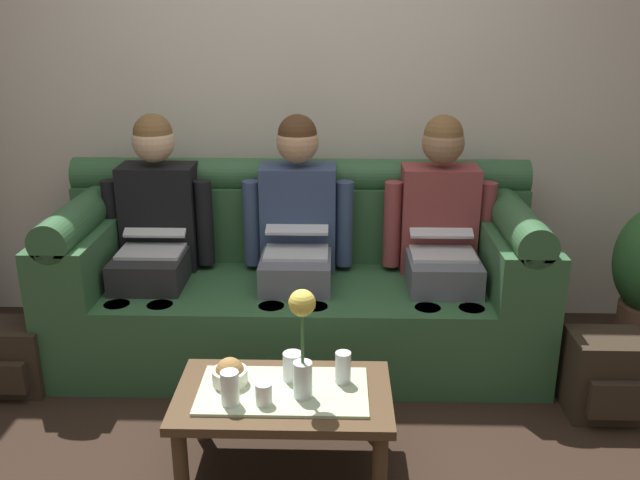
{
  "coord_description": "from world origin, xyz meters",
  "views": [
    {
      "loc": [
        0.2,
        -2.08,
        1.73
      ],
      "look_at": [
        0.12,
        0.93,
        0.69
      ],
      "focal_mm": 38.47,
      "sensor_mm": 36.0,
      "label": 1
    }
  ],
  "objects_px": {
    "person_middle": "(297,230)",
    "cup_far_left": "(230,388)",
    "backpack_left": "(13,358)",
    "person_right": "(441,231)",
    "backpack_right": "(605,376)",
    "flower_vase": "(302,337)",
    "coffee_table": "(283,403)",
    "cup_near_right": "(293,366)",
    "cup_far_center": "(264,394)",
    "person_left": "(155,229)",
    "snack_bowl": "(230,374)",
    "cup_near_left": "(343,367)",
    "couch": "(298,284)"
  },
  "relations": [
    {
      "from": "cup_near_right",
      "to": "cup_far_center",
      "type": "relative_size",
      "value": 1.34
    },
    {
      "from": "person_middle",
      "to": "backpack_left",
      "type": "relative_size",
      "value": 3.7
    },
    {
      "from": "person_middle",
      "to": "backpack_right",
      "type": "relative_size",
      "value": 3.31
    },
    {
      "from": "flower_vase",
      "to": "cup_far_left",
      "type": "xyz_separation_m",
      "value": [
        -0.26,
        -0.06,
        -0.18
      ]
    },
    {
      "from": "backpack_left",
      "to": "cup_near_left",
      "type": "bearing_deg",
      "value": -18.12
    },
    {
      "from": "cup_near_right",
      "to": "backpack_left",
      "type": "bearing_deg",
      "value": 160.15
    },
    {
      "from": "cup_far_left",
      "to": "cup_far_center",
      "type": "bearing_deg",
      "value": 1.19
    },
    {
      "from": "person_left",
      "to": "cup_near_right",
      "type": "relative_size",
      "value": 11.03
    },
    {
      "from": "cup_near_right",
      "to": "backpack_left",
      "type": "height_order",
      "value": "cup_near_right"
    },
    {
      "from": "person_left",
      "to": "coffee_table",
      "type": "bearing_deg",
      "value": -54.37
    },
    {
      "from": "cup_far_center",
      "to": "cup_far_left",
      "type": "xyz_separation_m",
      "value": [
        -0.12,
        -0.0,
        0.02
      ]
    },
    {
      "from": "coffee_table",
      "to": "cup_near_right",
      "type": "height_order",
      "value": "cup_near_right"
    },
    {
      "from": "cup_far_center",
      "to": "backpack_left",
      "type": "bearing_deg",
      "value": 152.16
    },
    {
      "from": "cup_far_center",
      "to": "cup_near_left",
      "type": "bearing_deg",
      "value": 28.79
    },
    {
      "from": "person_right",
      "to": "cup_far_left",
      "type": "xyz_separation_m",
      "value": [
        -0.9,
        -1.1,
        -0.24
      ]
    },
    {
      "from": "couch",
      "to": "cup_near_right",
      "type": "distance_m",
      "value": 0.93
    },
    {
      "from": "cup_far_left",
      "to": "backpack_right",
      "type": "xyz_separation_m",
      "value": [
        1.56,
        0.53,
        -0.24
      ]
    },
    {
      "from": "coffee_table",
      "to": "cup_far_center",
      "type": "relative_size",
      "value": 9.92
    },
    {
      "from": "couch",
      "to": "cup_near_right",
      "type": "xyz_separation_m",
      "value": [
        0.03,
        -0.92,
        0.04
      ]
    },
    {
      "from": "person_middle",
      "to": "cup_far_center",
      "type": "distance_m",
      "value": 1.13
    },
    {
      "from": "cup_near_left",
      "to": "cup_far_center",
      "type": "height_order",
      "value": "cup_near_left"
    },
    {
      "from": "cup_far_center",
      "to": "cup_far_left",
      "type": "height_order",
      "value": "cup_far_left"
    },
    {
      "from": "cup_near_left",
      "to": "backpack_left",
      "type": "distance_m",
      "value": 1.64
    },
    {
      "from": "flower_vase",
      "to": "coffee_table",
      "type": "bearing_deg",
      "value": 149.48
    },
    {
      "from": "person_middle",
      "to": "backpack_right",
      "type": "xyz_separation_m",
      "value": [
        1.38,
        -0.57,
        -0.48
      ]
    },
    {
      "from": "person_middle",
      "to": "person_right",
      "type": "distance_m",
      "value": 0.71
    },
    {
      "from": "coffee_table",
      "to": "backpack_right",
      "type": "height_order",
      "value": "backpack_right"
    },
    {
      "from": "flower_vase",
      "to": "person_left",
      "type": "bearing_deg",
      "value": 127.22
    },
    {
      "from": "person_left",
      "to": "cup_far_left",
      "type": "height_order",
      "value": "person_left"
    },
    {
      "from": "snack_bowl",
      "to": "cup_far_left",
      "type": "xyz_separation_m",
      "value": [
        0.02,
        -0.14,
        0.02
      ]
    },
    {
      "from": "cup_near_right",
      "to": "cup_far_left",
      "type": "bearing_deg",
      "value": -140.44
    },
    {
      "from": "cup_far_left",
      "to": "couch",
      "type": "bearing_deg",
      "value": 80.57
    },
    {
      "from": "person_left",
      "to": "cup_far_left",
      "type": "relative_size",
      "value": 9.45
    },
    {
      "from": "cup_far_center",
      "to": "backpack_left",
      "type": "relative_size",
      "value": 0.25
    },
    {
      "from": "person_middle",
      "to": "backpack_left",
      "type": "distance_m",
      "value": 1.47
    },
    {
      "from": "snack_bowl",
      "to": "backpack_left",
      "type": "height_order",
      "value": "snack_bowl"
    },
    {
      "from": "cup_near_right",
      "to": "backpack_right",
      "type": "xyz_separation_m",
      "value": [
        1.35,
        0.35,
        -0.23
      ]
    },
    {
      "from": "person_middle",
      "to": "backpack_left",
      "type": "xyz_separation_m",
      "value": [
        -1.32,
        -0.43,
        -0.5
      ]
    },
    {
      "from": "person_left",
      "to": "cup_near_left",
      "type": "height_order",
      "value": "person_left"
    },
    {
      "from": "coffee_table",
      "to": "cup_far_center",
      "type": "bearing_deg",
      "value": -122.12
    },
    {
      "from": "cup_near_right",
      "to": "backpack_right",
      "type": "bearing_deg",
      "value": 14.69
    },
    {
      "from": "person_middle",
      "to": "cup_far_left",
      "type": "height_order",
      "value": "person_middle"
    },
    {
      "from": "snack_bowl",
      "to": "cup_near_left",
      "type": "xyz_separation_m",
      "value": [
        0.43,
        0.02,
        0.02
      ]
    },
    {
      "from": "person_right",
      "to": "backpack_right",
      "type": "height_order",
      "value": "person_right"
    },
    {
      "from": "snack_bowl",
      "to": "cup_near_left",
      "type": "relative_size",
      "value": 1.07
    },
    {
      "from": "person_middle",
      "to": "cup_near_left",
      "type": "xyz_separation_m",
      "value": [
        0.23,
        -0.94,
        -0.24
      ]
    },
    {
      "from": "cup_far_center",
      "to": "person_middle",
      "type": "bearing_deg",
      "value": 86.77
    },
    {
      "from": "cup_near_left",
      "to": "backpack_right",
      "type": "height_order",
      "value": "cup_near_left"
    },
    {
      "from": "backpack_left",
      "to": "cup_far_left",
      "type": "bearing_deg",
      "value": -30.41
    },
    {
      "from": "person_left",
      "to": "backpack_right",
      "type": "xyz_separation_m",
      "value": [
        2.09,
        -0.57,
        -0.48
      ]
    }
  ]
}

